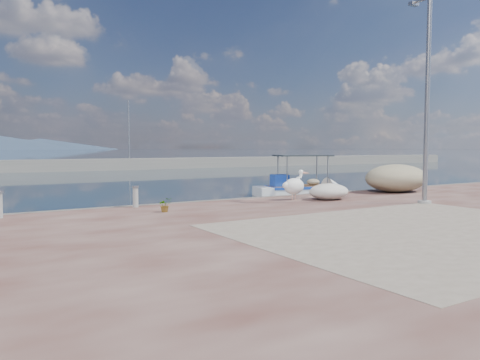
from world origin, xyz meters
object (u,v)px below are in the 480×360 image
bollard_near (136,196)px  boat_right (301,192)px  lamp_post (426,107)px  pelican (294,186)px

bollard_near → boat_right: bearing=21.6°
boat_right → lamp_post: 9.04m
boat_right → pelican: bearing=-116.4°
pelican → bollard_near: 5.77m
lamp_post → boat_right: bearing=81.1°
lamp_post → bollard_near: bearing=154.3°
boat_right → pelican: size_ratio=4.58×
pelican → bollard_near: size_ratio=1.65×
boat_right → bollard_near: bearing=-143.4°
pelican → lamp_post: lamp_post is taller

